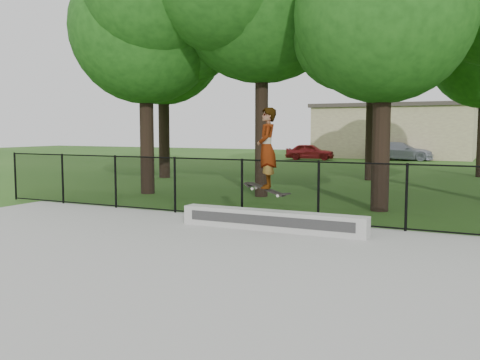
% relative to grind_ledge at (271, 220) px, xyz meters
% --- Properties ---
extents(ground, '(100.00, 100.00, 0.00)m').
position_rel_grind_ledge_xyz_m(ground, '(-1.31, -4.70, -0.28)').
color(ground, '#255016').
rests_on(ground, ground).
extents(concrete_slab, '(14.00, 12.00, 0.06)m').
position_rel_grind_ledge_xyz_m(concrete_slab, '(-1.31, -4.70, -0.25)').
color(concrete_slab, '#A2A19D').
rests_on(concrete_slab, ground).
extents(grind_ledge, '(4.29, 0.40, 0.44)m').
position_rel_grind_ledge_xyz_m(grind_ledge, '(0.00, 0.00, 0.00)').
color(grind_ledge, '#B2B2AC').
rests_on(grind_ledge, concrete_slab).
extents(car_a, '(3.75, 2.04, 1.22)m').
position_rel_grind_ledge_xyz_m(car_a, '(-8.32, 27.26, 0.33)').
color(car_a, maroon).
rests_on(car_a, ground).
extents(car_b, '(3.00, 1.63, 1.03)m').
position_rel_grind_ledge_xyz_m(car_b, '(-3.17, 30.09, 0.24)').
color(car_b, black).
rests_on(car_b, ground).
extents(car_c, '(4.43, 2.25, 1.35)m').
position_rel_grind_ledge_xyz_m(car_c, '(-2.18, 29.66, 0.40)').
color(car_c, '#9598A9').
rests_on(car_c, ground).
extents(skater_airborne, '(0.81, 0.75, 1.94)m').
position_rel_grind_ledge_xyz_m(skater_airborne, '(-0.01, -0.25, 1.58)').
color(skater_airborne, black).
rests_on(skater_airborne, ground).
extents(chainlink_fence, '(16.06, 0.06, 1.50)m').
position_rel_grind_ledge_xyz_m(chainlink_fence, '(-1.31, 1.20, 0.53)').
color(chainlink_fence, black).
rests_on(chainlink_fence, concrete_slab).
extents(tree_row, '(20.69, 18.16, 10.86)m').
position_rel_grind_ledge_xyz_m(tree_row, '(-1.01, 9.24, 6.43)').
color(tree_row, black).
rests_on(tree_row, ground).
extents(distant_building, '(12.40, 6.40, 4.30)m').
position_rel_grind_ledge_xyz_m(distant_building, '(-3.31, 33.30, 1.89)').
color(distant_building, beige).
rests_on(distant_building, ground).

